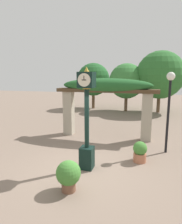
{
  "coord_description": "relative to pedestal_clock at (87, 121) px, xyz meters",
  "views": [
    {
      "loc": [
        2.11,
        -6.07,
        3.16
      ],
      "look_at": [
        0.15,
        0.59,
        1.89
      ],
      "focal_mm": 32.0,
      "sensor_mm": 36.0,
      "label": 1
    }
  ],
  "objects": [
    {
      "name": "ground_plane",
      "position": [
        -0.15,
        -0.09,
        -1.67
      ],
      "size": [
        60.0,
        60.0,
        0.0
      ],
      "primitive_type": "plane",
      "color": "#7F6B5B"
    },
    {
      "name": "pedestal_clock",
      "position": [
        0.0,
        0.0,
        0.0
      ],
      "size": [
        0.5,
        0.55,
        3.44
      ],
      "color": "black",
      "rests_on": "ground"
    },
    {
      "name": "pergola",
      "position": [
        -0.15,
        3.7,
        0.65
      ],
      "size": [
        5.16,
        1.09,
        3.04
      ],
      "color": "#A89E89",
      "rests_on": "ground"
    },
    {
      "name": "potted_plant_near_right",
      "position": [
        1.73,
        1.05,
        -1.28
      ],
      "size": [
        0.51,
        0.51,
        0.78
      ],
      "color": "#B26B4C",
      "rests_on": "ground"
    },
    {
      "name": "potted_plant_near_left",
      "position": [
        -0.07,
        -1.47,
        -1.19
      ],
      "size": [
        0.69,
        0.69,
        0.88
      ],
      "color": "brown",
      "rests_on": "ground"
    },
    {
      "name": "tree_line",
      "position": [
        0.62,
        12.07,
        1.31
      ],
      "size": [
        9.62,
        4.2,
        5.23
      ],
      "color": "brown",
      "rests_on": "ground"
    },
    {
      "name": "lamp_post",
      "position": [
        2.72,
        2.31,
        0.72
      ],
      "size": [
        0.33,
        0.33,
        3.3
      ],
      "color": "black",
      "rests_on": "ground"
    }
  ]
}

